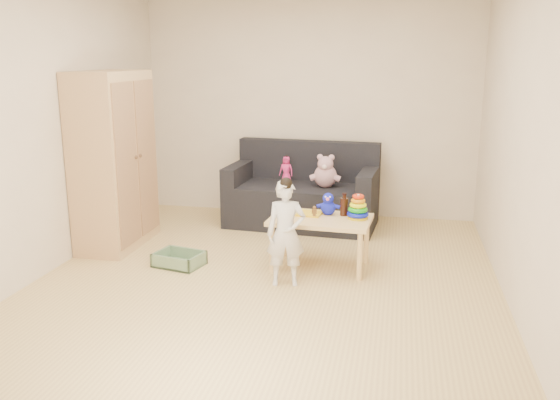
% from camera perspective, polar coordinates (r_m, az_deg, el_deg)
% --- Properties ---
extents(room, '(4.50, 4.50, 4.50)m').
position_cam_1_polar(room, '(5.03, -1.13, 6.56)').
color(room, '#D6B773').
rests_on(room, ground).
extents(wardrobe, '(0.50, 0.99, 1.78)m').
position_cam_1_polar(wardrobe, '(6.25, -15.70, 3.69)').
color(wardrobe, tan).
rests_on(wardrobe, ground).
extents(sofa, '(1.75, 0.97, 0.48)m').
position_cam_1_polar(sofa, '(6.87, 2.11, -0.48)').
color(sofa, black).
rests_on(sofa, ground).
extents(play_table, '(0.95, 0.63, 0.48)m').
position_cam_1_polar(play_table, '(5.51, 3.89, -4.12)').
color(play_table, '#E7B37F').
rests_on(play_table, ground).
extents(storage_bin, '(0.49, 0.41, 0.13)m').
position_cam_1_polar(storage_bin, '(5.68, -9.68, -5.62)').
color(storage_bin, '#65845F').
rests_on(storage_bin, ground).
extents(toddler, '(0.37, 0.28, 0.89)m').
position_cam_1_polar(toddler, '(5.04, 0.58, -3.37)').
color(toddler, silver).
rests_on(toddler, ground).
extents(pink_bear, '(0.29, 0.25, 0.32)m').
position_cam_1_polar(pink_bear, '(6.69, 4.40, 2.57)').
color(pink_bear, '#CA95A5').
rests_on(pink_bear, sofa).
extents(doll, '(0.18, 0.13, 0.32)m').
position_cam_1_polar(doll, '(6.81, 0.60, 2.84)').
color(doll, '#E12A7A').
rests_on(doll, sofa).
extents(ring_stacker, '(0.20, 0.20, 0.23)m').
position_cam_1_polar(ring_stacker, '(5.42, 7.51, -0.87)').
color(ring_stacker, '#C7A80A').
rests_on(ring_stacker, play_table).
extents(brown_bottle, '(0.07, 0.07, 0.21)m').
position_cam_1_polar(brown_bottle, '(5.52, 6.19, -0.58)').
color(brown_bottle, black).
rests_on(brown_bottle, play_table).
extents(blue_plush, '(0.19, 0.16, 0.21)m').
position_cam_1_polar(blue_plush, '(5.53, 4.66, -0.33)').
color(blue_plush, '#1721D7').
rests_on(blue_plush, play_table).
extents(wooden_figure, '(0.05, 0.04, 0.11)m').
position_cam_1_polar(wooden_figure, '(5.42, 3.32, -1.15)').
color(wooden_figure, brown).
rests_on(wooden_figure, play_table).
extents(yellow_book, '(0.24, 0.24, 0.02)m').
position_cam_1_polar(yellow_book, '(5.55, 2.85, -1.31)').
color(yellow_book, yellow).
rests_on(yellow_book, play_table).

